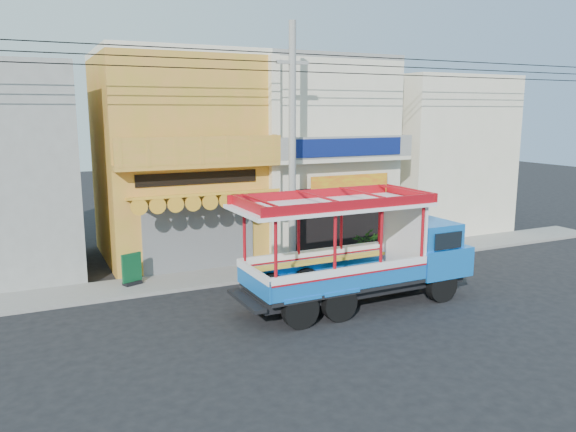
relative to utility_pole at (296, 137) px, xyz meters
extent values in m
plane|color=black|center=(0.85, -3.30, -5.03)|extent=(90.00, 90.00, 0.00)
cube|color=slate|center=(0.85, 0.70, -4.97)|extent=(30.00, 2.00, 0.12)
cube|color=gold|center=(-3.15, 4.70, -1.03)|extent=(6.00, 6.00, 8.00)
cube|color=#595B5E|center=(-3.15, 1.68, -3.63)|extent=(4.20, 0.10, 2.60)
cube|color=orange|center=(-3.15, 0.95, -1.98)|extent=(5.20, 1.50, 0.31)
cube|color=gold|center=(-3.15, 1.35, -0.98)|extent=(6.00, 0.70, 0.18)
cube|color=gold|center=(-3.15, 1.05, -0.43)|extent=(6.00, 0.12, 0.95)
cube|color=black|center=(-3.15, 1.67, -1.48)|extent=(4.50, 0.04, 0.45)
cube|color=beige|center=(-3.15, 4.70, 3.09)|extent=(6.00, 6.00, 0.24)
cube|color=beige|center=(2.85, 4.70, -1.03)|extent=(6.00, 6.00, 8.00)
cube|color=black|center=(2.85, 1.68, -3.53)|extent=(4.60, 0.12, 2.80)
cube|color=yellow|center=(3.15, 1.40, -2.13)|extent=(3.60, 0.05, 1.00)
cube|color=beige|center=(2.85, 1.35, -0.98)|extent=(6.00, 0.70, 0.18)
cube|color=gray|center=(2.85, 1.05, -0.48)|extent=(6.00, 0.12, 0.85)
cube|color=navy|center=(2.85, 0.98, -0.48)|extent=(4.80, 0.06, 0.70)
cube|color=gray|center=(2.85, 4.70, 3.09)|extent=(6.00, 6.00, 0.24)
cube|color=beige|center=(-0.15, 1.55, -1.03)|extent=(0.35, 0.30, 8.00)
cube|color=beige|center=(9.85, 4.70, -1.23)|extent=(6.00, 6.00, 7.60)
cylinder|color=gray|center=(-0.15, 0.00, -0.53)|extent=(0.26, 0.26, 9.00)
cube|color=gray|center=(-0.15, 0.00, 2.57)|extent=(1.20, 0.12, 0.12)
cylinder|color=black|center=(0.85, 0.00, 2.27)|extent=(28.00, 0.04, 0.04)
cylinder|color=black|center=(0.85, 0.00, 2.57)|extent=(28.00, 0.04, 0.04)
cylinder|color=black|center=(0.85, 0.00, 2.87)|extent=(28.00, 0.04, 0.04)
cylinder|color=black|center=(2.81, -4.75, -4.51)|extent=(1.06, 0.32, 1.05)
cylinder|color=black|center=(2.77, -2.75, -4.51)|extent=(1.06, 0.32, 1.05)
cylinder|color=black|center=(-0.97, -4.83, -4.51)|extent=(1.06, 0.32, 1.05)
cylinder|color=black|center=(-1.01, -2.83, -4.51)|extent=(1.06, 0.32, 1.05)
cylinder|color=black|center=(-2.23, -4.85, -4.51)|extent=(1.06, 0.32, 1.05)
cylinder|color=black|center=(-2.27, -2.86, -4.51)|extent=(1.06, 0.32, 1.05)
cube|color=black|center=(0.27, -3.80, -4.40)|extent=(7.10, 1.88, 0.29)
cube|color=blue|center=(3.00, -3.74, -3.82)|extent=(1.94, 2.35, 0.95)
cube|color=blue|center=(2.85, -3.75, -2.98)|extent=(1.51, 2.16, 0.79)
cube|color=black|center=(3.58, -3.73, -3.04)|extent=(0.10, 1.85, 0.58)
cube|color=black|center=(-0.60, -3.82, -4.19)|extent=(5.25, 2.42, 0.13)
cube|color=blue|center=(-0.57, -4.93, -3.82)|extent=(5.20, 0.19, 0.63)
cube|color=white|center=(-0.57, -4.93, -3.54)|extent=(5.20, 0.20, 0.23)
cube|color=blue|center=(-0.62, -2.71, -3.82)|extent=(5.20, 0.19, 0.63)
cube|color=white|center=(-0.62, -2.71, -3.54)|extent=(5.20, 0.20, 0.23)
cylinder|color=#B00E17|center=(-3.02, -4.96, -2.67)|extent=(0.10, 0.10, 1.68)
cylinder|color=#B00E17|center=(-3.06, -2.78, -2.67)|extent=(0.10, 0.10, 1.68)
cube|color=white|center=(2.03, -3.76, -3.01)|extent=(0.13, 2.13, 2.36)
cube|color=white|center=(-0.70, -3.82, -1.83)|extent=(5.88, 2.69, 0.11)
cube|color=#B00E17|center=(-0.70, -3.82, -1.64)|extent=(5.67, 2.59, 0.27)
cube|color=black|center=(-5.79, 0.85, -4.86)|extent=(0.68, 0.52, 0.11)
cube|color=#0C4624|center=(-5.79, 0.85, -4.31)|extent=(0.69, 0.33, 0.98)
imported|color=#245117|center=(3.59, 1.06, -4.40)|extent=(1.21, 1.20, 1.02)
imported|color=#245117|center=(4.93, 0.59, -4.39)|extent=(0.67, 0.72, 1.05)
imported|color=#245117|center=(3.79, 0.54, -4.44)|extent=(0.56, 0.56, 0.94)
camera|label=1|loc=(-8.84, -18.05, 0.89)|focal=35.00mm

